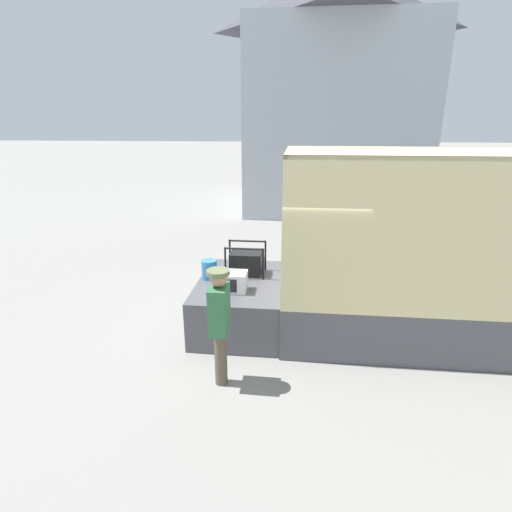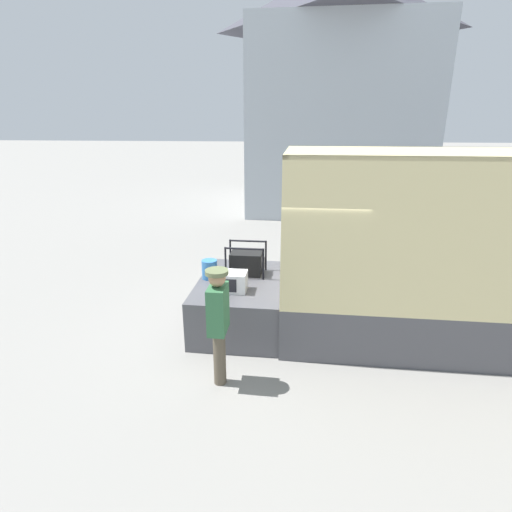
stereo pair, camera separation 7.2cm
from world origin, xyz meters
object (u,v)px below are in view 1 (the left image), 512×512
object	(u,v)px
portable_generator	(247,263)
orange_bucket	(209,269)
worker_person	(219,316)
microwave	(232,282)

from	to	relation	value
portable_generator	orange_bucket	xyz separation A→B (m)	(-0.67, -0.32, -0.05)
orange_bucket	worker_person	bearing A→B (deg)	-73.48
microwave	worker_person	world-z (taller)	worker_person
microwave	portable_generator	xyz separation A→B (m)	(0.16, 0.84, 0.06)
microwave	orange_bucket	size ratio (longest dim) A/B	1.45
portable_generator	worker_person	size ratio (longest dim) A/B	0.42
portable_generator	worker_person	xyz separation A→B (m)	(-0.10, -2.23, -0.01)
microwave	worker_person	bearing A→B (deg)	-87.65
microwave	orange_bucket	world-z (taller)	orange_bucket
orange_bucket	worker_person	size ratio (longest dim) A/B	0.20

